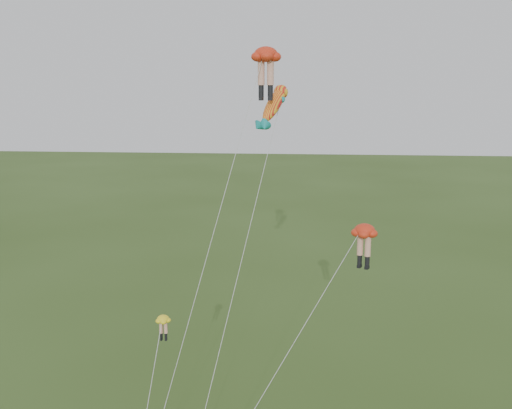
{
  "coord_description": "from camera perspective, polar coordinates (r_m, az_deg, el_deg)",
  "views": [
    {
      "loc": [
        5.47,
        -24.86,
        19.81
      ],
      "look_at": [
        2.71,
        6.0,
        13.48
      ],
      "focal_mm": 40.0,
      "sensor_mm": 36.0,
      "label": 1
    }
  ],
  "objects": [
    {
      "name": "legs_kite_red_high",
      "position": [
        32.78,
        0.88,
        14.04
      ],
      "size": [
        6.62,
        9.7,
        22.11
      ],
      "rotation": [
        0.0,
        0.0,
        -0.13
      ],
      "color": "red",
      "rests_on": "ground"
    },
    {
      "name": "legs_kite_red_mid",
      "position": [
        31.9,
        10.59,
        -3.22
      ],
      "size": [
        9.44,
        9.06,
        12.52
      ],
      "rotation": [
        0.0,
        0.0,
        -0.5
      ],
      "color": "red",
      "rests_on": "ground"
    },
    {
      "name": "legs_kite_yellow",
      "position": [
        29.8,
        -9.52,
        -12.79
      ],
      "size": [
        1.11,
        6.21,
        8.53
      ],
      "rotation": [
        0.0,
        0.0,
        0.0
      ],
      "color": "yellow",
      "rests_on": "ground"
    },
    {
      "name": "fish_kite",
      "position": [
        33.66,
        1.82,
        9.87
      ],
      "size": [
        4.99,
        10.5,
        20.3
      ],
      "rotation": [
        0.7,
        0.0,
        -0.45
      ],
      "color": "yellow",
      "rests_on": "ground"
    }
  ]
}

